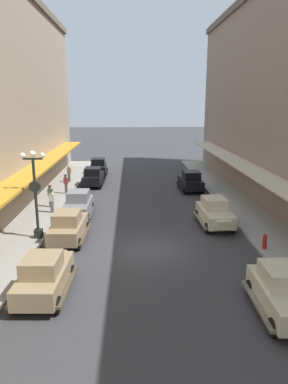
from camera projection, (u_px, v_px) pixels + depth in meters
The scene contains 17 objects.
ground_plane at pixel (148, 250), 19.70m from camera, with size 200.00×200.00×0.00m, color #38383A.
sidewalk_left at pixel (10, 251), 19.41m from camera, with size 3.00×60.00×0.15m, color #99968E.
sidewalk_right at pixel (282, 247), 19.96m from camera, with size 3.00×60.00×0.15m, color #99968E.
parked_car_0 at pixel (191, 180), 32.79m from camera, with size 2.31×4.32×1.84m.
parked_car_1 at pixel (44, 274), 14.91m from camera, with size 2.28×4.31×1.84m.
parked_car_2 at pixel (78, 204), 25.18m from camera, with size 2.22×4.29×1.84m.
parked_car_3 at pixel (98, 167), 39.77m from camera, with size 2.23×4.29×1.84m.
parked_car_4 at pixel (215, 212), 23.42m from camera, with size 2.26×4.30×1.84m.
parked_car_5 at pixel (283, 291), 13.59m from camera, with size 2.25×4.30×1.84m.
parked_car_6 at pixel (93, 176), 34.60m from camera, with size 2.25×4.30×1.84m.
parked_car_7 at pixel (68, 226), 20.82m from camera, with size 2.29×4.31×1.84m.
lamp_post_with_clock at pixel (35, 191), 20.46m from camera, with size 1.42×0.44×5.16m.
fire_hydrant at pixel (265, 241), 19.46m from camera, with size 0.24×0.24×0.82m.
pedestrian_0 at pixel (66, 184), 31.11m from camera, with size 0.36×0.28×1.67m.
pedestrian_1 at pixel (69, 174), 35.64m from camera, with size 0.36×0.24×1.64m.
pedestrian_2 at pixel (50, 196), 27.15m from camera, with size 0.36×0.28×1.67m.
pedestrian_3 at pixel (52, 201), 25.73m from camera, with size 0.36×0.28×1.67m.
Camera 1 is at (-0.91, -18.30, 7.93)m, focal length 33.45 mm.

